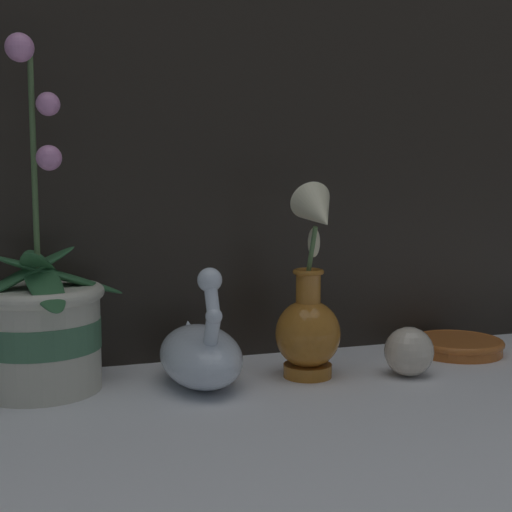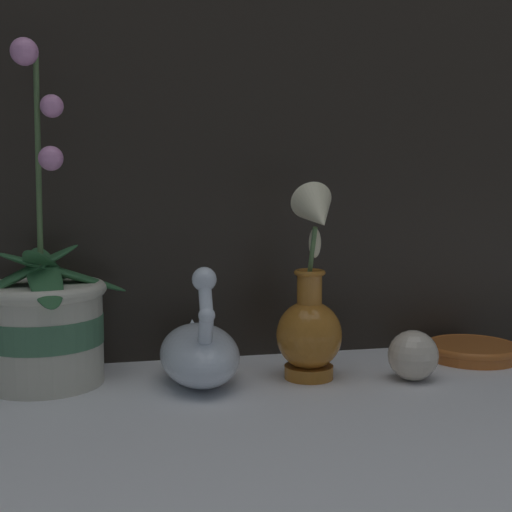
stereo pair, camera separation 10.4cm
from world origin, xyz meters
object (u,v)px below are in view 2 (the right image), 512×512
Objects in this scene: orchid_potted_plant at (44,320)px; amber_dish at (472,350)px; swan_figurine at (199,351)px; glass_sphere at (413,355)px; blue_vase at (311,312)px.

orchid_potted_plant is 0.69m from amber_dish.
glass_sphere is (0.31, -0.05, -0.01)m from swan_figurine.
glass_sphere is 0.18m from amber_dish.
orchid_potted_plant reaches higher than amber_dish.
blue_vase is (0.38, -0.06, 0.01)m from orchid_potted_plant.
orchid_potted_plant is 0.54m from glass_sphere.
glass_sphere is at bearing -10.34° from orchid_potted_plant.
swan_figurine is 0.17m from blue_vase.
orchid_potted_plant is 1.67× the size of blue_vase.
glass_sphere is at bearing -147.38° from amber_dish.
orchid_potted_plant is 0.39m from blue_vase.
amber_dish is at bearing 11.40° from blue_vase.
orchid_potted_plant is 3.18× the size of amber_dish.
orchid_potted_plant is at bearing 179.90° from amber_dish.
blue_vase is 0.32m from amber_dish.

